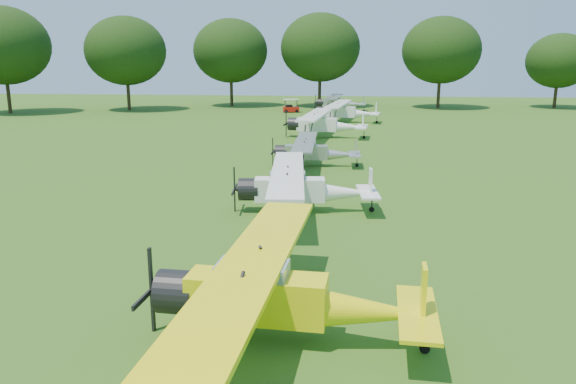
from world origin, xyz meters
name	(u,v)px	position (x,y,z in m)	size (l,w,h in m)	color
ground	(300,216)	(0.00, 0.00, 0.00)	(160.00, 160.00, 0.00)	#255715
tree_belt	(390,26)	(3.57, 0.16, 8.03)	(137.36, 130.27, 14.52)	#322413
aircraft_2	(278,292)	(0.42, -11.20, 1.30)	(7.10, 11.31, 2.23)	#FAEF0A
aircraft_3	(301,186)	(-0.06, 0.74, 1.20)	(6.53, 10.41, 2.05)	white
aircraft_4	(313,150)	(-0.19, 11.72, 1.04)	(5.69, 9.04, 1.79)	#B6B6BB
aircraft_5	(323,122)	(-0.16, 25.04, 1.32)	(7.21, 11.49, 2.26)	white
aircraft_6	(344,110)	(1.57, 37.14, 1.29)	(7.10, 11.29, 2.22)	white
aircraft_7	(339,102)	(0.71, 50.24, 1.23)	(6.71, 10.68, 2.10)	#B6B6BB
golf_cart	(291,108)	(-5.33, 47.78, 0.56)	(2.17, 1.62, 1.67)	red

